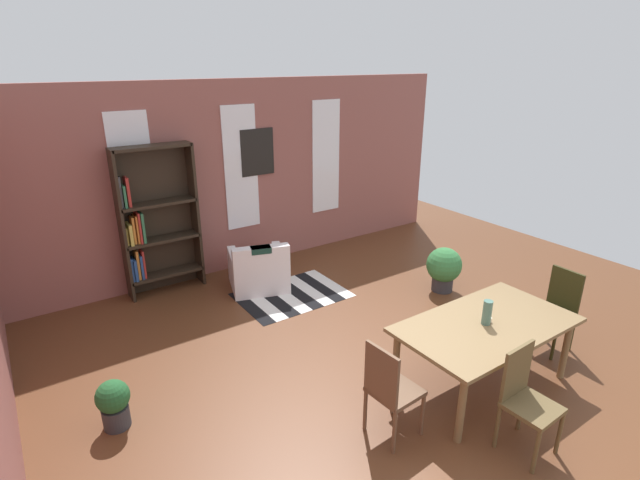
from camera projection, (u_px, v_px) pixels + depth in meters
name	position (u px, v px, depth m)	size (l,w,h in m)	color
ground_plane	(418.00, 391.00, 4.93)	(10.26, 10.26, 0.00)	brown
back_wall_brick	(240.00, 177.00, 7.50)	(7.84, 0.12, 2.93)	#97574F
window_pane_0	(134.00, 183.00, 6.55)	(0.55, 0.02, 1.90)	white
window_pane_1	(241.00, 168.00, 7.40)	(0.55, 0.02, 1.90)	white
window_pane_2	(326.00, 157.00, 8.24)	(0.55, 0.02, 1.90)	white
dining_table	(486.00, 330.00, 4.81)	(1.83, 1.03, 0.73)	olive
vase_on_table	(487.00, 312.00, 4.72)	(0.09, 0.09, 0.25)	#4C7266
tealight_candle_0	(490.00, 320.00, 4.79)	(0.04, 0.04, 0.05)	silver
dining_chair_head_right	(557.00, 307.00, 5.54)	(0.41, 0.41, 0.95)	#2F2E13
dining_chair_head_left	(390.00, 388.00, 4.18)	(0.43, 0.43, 0.95)	brown
dining_chair_near_left	(525.00, 397.00, 4.07)	(0.41, 0.41, 0.95)	brown
bookshelf_tall	(154.00, 223.00, 6.70)	(1.07, 0.29, 2.12)	#2D2319
armchair_white	(259.00, 270.00, 7.07)	(1.00, 1.00, 0.75)	white
potted_plant_by_shelf	(114.00, 403.00, 4.37)	(0.30, 0.30, 0.48)	#333338
potted_plant_corner	(444.00, 267.00, 6.95)	(0.51, 0.51, 0.66)	#333338
striped_rug	(292.00, 295.00, 6.93)	(1.51, 1.09, 0.01)	black
framed_picture	(257.00, 152.00, 7.47)	(0.56, 0.03, 0.72)	black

